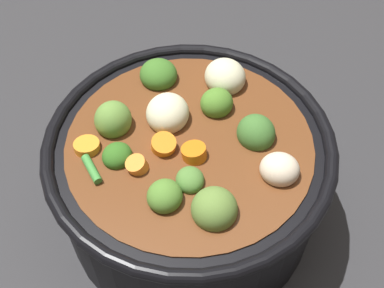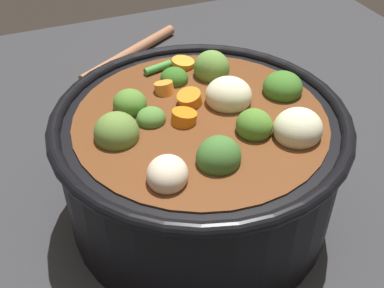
{
  "view_description": "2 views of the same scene",
  "coord_description": "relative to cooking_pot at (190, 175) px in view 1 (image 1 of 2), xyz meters",
  "views": [
    {
      "loc": [
        0.08,
        0.3,
        0.52
      ],
      "look_at": [
        -0.01,
        -0.01,
        0.11
      ],
      "focal_mm": 45.73,
      "sensor_mm": 36.0,
      "label": 1
    },
    {
      "loc": [
        -0.35,
        0.15,
        0.41
      ],
      "look_at": [
        -0.0,
        0.01,
        0.1
      ],
      "focal_mm": 44.42,
      "sensor_mm": 36.0,
      "label": 2
    }
  ],
  "objects": [
    {
      "name": "cooking_pot",
      "position": [
        0.0,
        0.0,
        0.0
      ],
      "size": [
        0.3,
        0.3,
        0.16
      ],
      "color": "black",
      "rests_on": "ground_plane"
    },
    {
      "name": "ground_plane",
      "position": [
        0.0,
        0.0,
        -0.07
      ],
      "size": [
        1.1,
        1.1,
        0.0
      ],
      "primitive_type": "plane",
      "color": "#2D2D30"
    }
  ]
}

